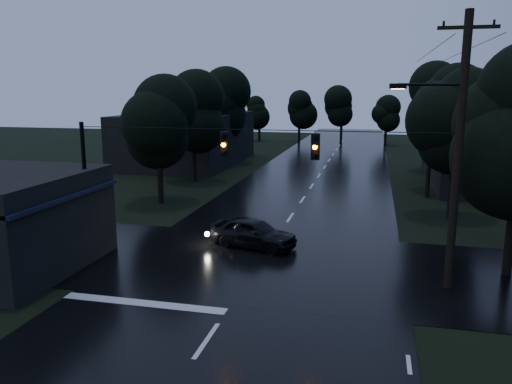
% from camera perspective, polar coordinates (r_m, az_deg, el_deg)
% --- Properties ---
extents(main_road, '(12.00, 120.00, 0.02)m').
position_cam_1_polar(main_road, '(38.85, 6.38, 0.63)').
color(main_road, black).
rests_on(main_road, ground).
extents(cross_street, '(60.00, 9.00, 0.02)m').
position_cam_1_polar(cross_street, '(21.67, 0.41, -8.14)').
color(cross_street, black).
rests_on(cross_street, ground).
extents(building_far_right, '(10.00, 14.00, 4.40)m').
position_cam_1_polar(building_far_right, '(43.23, 25.92, 3.60)').
color(building_far_right, black).
rests_on(building_far_right, ground).
extents(building_far_left, '(10.00, 16.00, 5.00)m').
position_cam_1_polar(building_far_left, '(51.58, -7.83, 6.09)').
color(building_far_left, black).
rests_on(building_far_left, ground).
extents(utility_pole_main, '(3.50, 0.30, 10.00)m').
position_cam_1_polar(utility_pole_main, '(19.21, 21.87, 4.62)').
color(utility_pole_main, black).
rests_on(utility_pole_main, ground).
extents(utility_pole_far, '(2.00, 0.30, 7.50)m').
position_cam_1_polar(utility_pole_far, '(36.24, 19.31, 5.48)').
color(utility_pole_far, black).
rests_on(utility_pole_far, ground).
extents(anchor_pole_left, '(0.18, 0.18, 6.00)m').
position_cam_1_polar(anchor_pole_left, '(22.82, -18.86, 0.06)').
color(anchor_pole_left, black).
rests_on(anchor_pole_left, ground).
extents(span_signals, '(15.00, 0.37, 1.12)m').
position_cam_1_polar(span_signals, '(19.41, 1.37, 5.46)').
color(span_signals, black).
rests_on(span_signals, ground).
extents(tree_left_a, '(3.92, 3.92, 8.26)m').
position_cam_1_polar(tree_left_a, '(32.89, -11.13, 7.74)').
color(tree_left_a, black).
rests_on(tree_left_a, ground).
extents(tree_left_b, '(4.20, 4.20, 8.85)m').
position_cam_1_polar(tree_left_b, '(40.48, -7.22, 9.06)').
color(tree_left_b, black).
rests_on(tree_left_b, ground).
extents(tree_left_c, '(4.48, 4.48, 9.44)m').
position_cam_1_polar(tree_left_c, '(50.13, -3.83, 10.01)').
color(tree_left_c, black).
rests_on(tree_left_c, ground).
extents(tree_right_a, '(4.20, 4.20, 8.85)m').
position_cam_1_polar(tree_right_a, '(30.26, 21.97, 7.53)').
color(tree_right_a, black).
rests_on(tree_right_a, ground).
extents(tree_right_b, '(4.48, 4.48, 9.44)m').
position_cam_1_polar(tree_right_b, '(38.24, 21.18, 8.81)').
color(tree_right_b, black).
rests_on(tree_right_b, ground).
extents(tree_right_c, '(4.76, 4.76, 10.03)m').
position_cam_1_polar(tree_right_c, '(48.22, 20.38, 9.72)').
color(tree_right_c, black).
rests_on(tree_right_c, ground).
extents(car, '(4.46, 2.67, 1.42)m').
position_cam_1_polar(car, '(23.62, -0.32, -4.65)').
color(car, black).
rests_on(car, ground).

